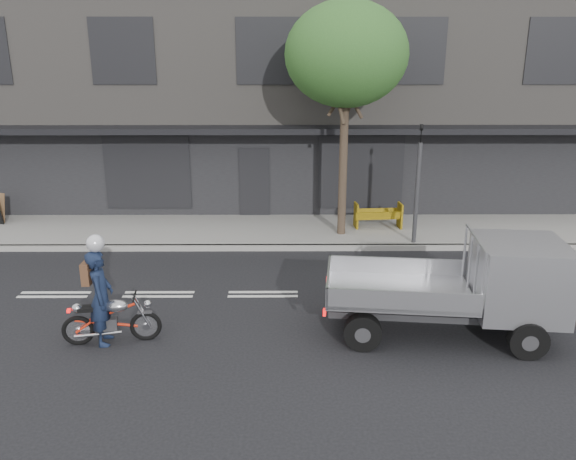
% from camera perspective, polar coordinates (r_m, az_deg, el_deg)
% --- Properties ---
extents(ground, '(80.00, 80.00, 0.00)m').
position_cam_1_polar(ground, '(13.00, -2.56, -6.55)').
color(ground, black).
rests_on(ground, ground).
extents(sidewalk, '(32.00, 3.20, 0.15)m').
position_cam_1_polar(sidewalk, '(17.38, -1.99, -0.09)').
color(sidewalk, gray).
rests_on(sidewalk, ground).
extents(kerb, '(32.00, 0.20, 0.15)m').
position_cam_1_polar(kerb, '(15.86, -2.14, -1.80)').
color(kerb, gray).
rests_on(kerb, ground).
extents(building_main, '(26.00, 10.00, 8.00)m').
position_cam_1_polar(building_main, '(23.23, -1.62, 14.13)').
color(building_main, slate).
rests_on(building_main, ground).
extents(street_tree, '(3.40, 3.40, 6.74)m').
position_cam_1_polar(street_tree, '(16.18, 5.94, 17.26)').
color(street_tree, '#382B21').
rests_on(street_tree, ground).
extents(traffic_light_pole, '(0.12, 0.12, 3.50)m').
position_cam_1_polar(traffic_light_pole, '(16.09, 12.98, 3.88)').
color(traffic_light_pole, '#2D2D30').
rests_on(traffic_light_pole, ground).
extents(motorcycle, '(1.84, 0.54, 0.95)m').
position_cam_1_polar(motorcycle, '(11.25, -17.51, -8.58)').
color(motorcycle, black).
rests_on(motorcycle, ground).
extents(rider, '(0.54, 0.73, 1.85)m').
position_cam_1_polar(rider, '(11.12, -18.45, -6.53)').
color(rider, '#141E38').
rests_on(rider, ground).
extents(flatbed_ute, '(4.55, 2.24, 2.03)m').
position_cam_1_polar(flatbed_ute, '(11.39, 20.39, -4.87)').
color(flatbed_ute, black).
rests_on(flatbed_ute, ground).
extents(construction_barrier, '(1.50, 0.71, 0.81)m').
position_cam_1_polar(construction_barrier, '(17.37, 9.24, 1.34)').
color(construction_barrier, yellow).
rests_on(construction_barrier, sidewalk).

